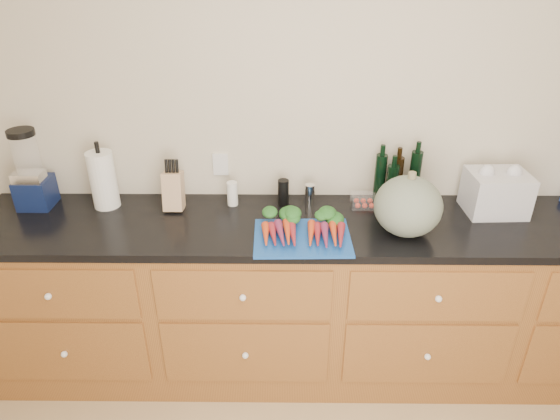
{
  "coord_description": "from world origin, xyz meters",
  "views": [
    {
      "loc": [
        -0.26,
        -0.84,
        2.17
      ],
      "look_at": [
        -0.28,
        1.2,
        1.06
      ],
      "focal_mm": 32.0,
      "sensor_mm": 36.0,
      "label": 1
    }
  ],
  "objects_px": {
    "cutting_board": "(302,238)",
    "carrots": "(302,227)",
    "blender_appliance": "(31,174)",
    "knife_block": "(173,191)",
    "squash": "(408,206)",
    "paper_towel": "(103,180)",
    "tomato_box": "(364,201)"
  },
  "relations": [
    {
      "from": "cutting_board",
      "to": "carrots",
      "type": "xyz_separation_m",
      "value": [
        0.0,
        0.05,
        0.03
      ]
    },
    {
      "from": "blender_appliance",
      "to": "knife_block",
      "type": "height_order",
      "value": "blender_appliance"
    },
    {
      "from": "squash",
      "to": "cutting_board",
      "type": "bearing_deg",
      "value": -172.79
    },
    {
      "from": "blender_appliance",
      "to": "squash",
      "type": "bearing_deg",
      "value": -7.82
    },
    {
      "from": "paper_towel",
      "to": "tomato_box",
      "type": "height_order",
      "value": "paper_towel"
    },
    {
      "from": "blender_appliance",
      "to": "tomato_box",
      "type": "bearing_deg",
      "value": 0.41
    },
    {
      "from": "knife_block",
      "to": "tomato_box",
      "type": "xyz_separation_m",
      "value": [
        0.99,
        0.03,
        -0.07
      ]
    },
    {
      "from": "cutting_board",
      "to": "blender_appliance",
      "type": "height_order",
      "value": "blender_appliance"
    },
    {
      "from": "paper_towel",
      "to": "carrots",
      "type": "bearing_deg",
      "value": -15.14
    },
    {
      "from": "blender_appliance",
      "to": "knife_block",
      "type": "bearing_deg",
      "value": -1.41
    },
    {
      "from": "squash",
      "to": "paper_towel",
      "type": "bearing_deg",
      "value": 170.24
    },
    {
      "from": "paper_towel",
      "to": "knife_block",
      "type": "relative_size",
      "value": 1.53
    },
    {
      "from": "paper_towel",
      "to": "knife_block",
      "type": "distance_m",
      "value": 0.36
    },
    {
      "from": "cutting_board",
      "to": "knife_block",
      "type": "bearing_deg",
      "value": 155.31
    },
    {
      "from": "squash",
      "to": "tomato_box",
      "type": "xyz_separation_m",
      "value": [
        -0.16,
        0.27,
        -0.11
      ]
    },
    {
      "from": "carrots",
      "to": "squash",
      "type": "height_order",
      "value": "squash"
    },
    {
      "from": "blender_appliance",
      "to": "cutting_board",
      "type": "bearing_deg",
      "value": -13.02
    },
    {
      "from": "paper_towel",
      "to": "knife_block",
      "type": "bearing_deg",
      "value": -3.19
    },
    {
      "from": "cutting_board",
      "to": "knife_block",
      "type": "height_order",
      "value": "knife_block"
    },
    {
      "from": "knife_block",
      "to": "tomato_box",
      "type": "distance_m",
      "value": 0.99
    },
    {
      "from": "blender_appliance",
      "to": "knife_block",
      "type": "xyz_separation_m",
      "value": [
        0.72,
        -0.02,
        -0.08
      ]
    },
    {
      "from": "cutting_board",
      "to": "tomato_box",
      "type": "relative_size",
      "value": 3.33
    },
    {
      "from": "paper_towel",
      "to": "tomato_box",
      "type": "bearing_deg",
      "value": 0.43
    },
    {
      "from": "squash",
      "to": "paper_towel",
      "type": "xyz_separation_m",
      "value": [
        -1.5,
        0.26,
        0.01
      ]
    },
    {
      "from": "carrots",
      "to": "paper_towel",
      "type": "relative_size",
      "value": 1.37
    },
    {
      "from": "carrots",
      "to": "tomato_box",
      "type": "distance_m",
      "value": 0.44
    },
    {
      "from": "knife_block",
      "to": "tomato_box",
      "type": "relative_size",
      "value": 1.46
    },
    {
      "from": "cutting_board",
      "to": "knife_block",
      "type": "relative_size",
      "value": 2.29
    },
    {
      "from": "cutting_board",
      "to": "paper_towel",
      "type": "bearing_deg",
      "value": 162.45
    },
    {
      "from": "blender_appliance",
      "to": "knife_block",
      "type": "relative_size",
      "value": 2.13
    },
    {
      "from": "carrots",
      "to": "paper_towel",
      "type": "height_order",
      "value": "paper_towel"
    },
    {
      "from": "carrots",
      "to": "tomato_box",
      "type": "relative_size",
      "value": 3.04
    }
  ]
}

